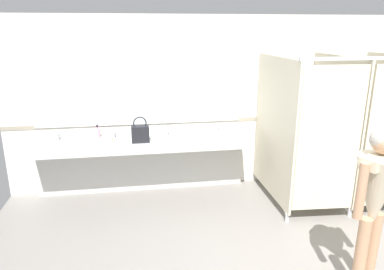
% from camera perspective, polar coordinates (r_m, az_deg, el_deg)
% --- Properties ---
extents(wall_back, '(6.70, 0.12, 2.62)m').
position_cam_1_polar(wall_back, '(5.62, 5.88, 5.14)').
color(wall_back, silver).
rests_on(wall_back, ground_plane).
extents(wall_back_tile_band, '(6.70, 0.01, 0.06)m').
position_cam_1_polar(wall_back_tile_band, '(5.61, 5.97, 2.43)').
color(wall_back_tile_band, '#9E937F').
rests_on(wall_back_tile_band, wall_back).
extents(vanity_counter, '(3.12, 0.54, 1.00)m').
position_cam_1_polar(vanity_counter, '(5.35, -7.93, -2.83)').
color(vanity_counter, silver).
rests_on(vanity_counter, ground_plane).
extents(mirror_panel, '(3.02, 0.02, 1.19)m').
position_cam_1_polar(mirror_panel, '(5.30, -8.41, 7.95)').
color(mirror_panel, silver).
rests_on(mirror_panel, wall_back).
extents(bathroom_stalls, '(1.83, 1.41, 2.11)m').
position_cam_1_polar(bathroom_stalls, '(5.32, 22.57, 0.98)').
color(bathroom_stalls, beige).
rests_on(bathroom_stalls, ground_plane).
extents(person_standing, '(0.53, 0.53, 1.63)m').
position_cam_1_polar(person_standing, '(3.59, 27.26, -8.19)').
color(person_standing, tan).
rests_on(person_standing, ground_plane).
extents(handbag, '(0.24, 0.14, 0.37)m').
position_cam_1_polar(handbag, '(5.03, -8.24, 0.26)').
color(handbag, black).
rests_on(handbag, vanity_counter).
extents(soap_dispenser, '(0.07, 0.07, 0.20)m').
position_cam_1_polar(soap_dispenser, '(5.36, -14.81, 0.42)').
color(soap_dispenser, '#D899B2').
rests_on(soap_dispenser, vanity_counter).
extents(paper_cup, '(0.07, 0.07, 0.09)m').
position_cam_1_polar(paper_cup, '(5.07, -12.79, -0.82)').
color(paper_cup, beige).
rests_on(paper_cup, vanity_counter).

